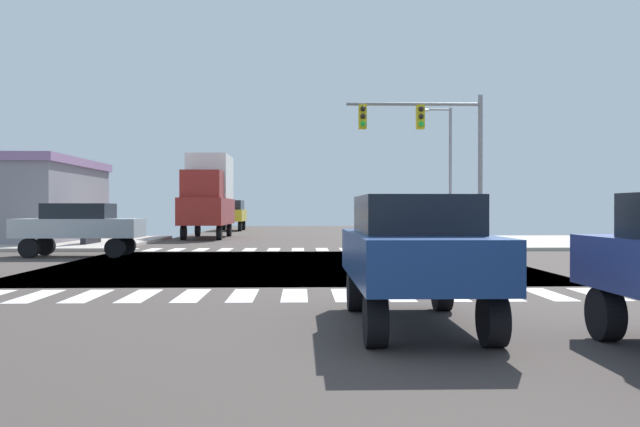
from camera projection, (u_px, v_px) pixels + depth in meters
ground at (289, 265)px, 20.24m from camera, size 90.00×90.00×0.05m
sidewalk_corner_ne at (558, 242)px, 32.61m from camera, size 12.00×12.00×0.14m
sidewalk_corner_nw at (22, 243)px, 31.86m from camera, size 12.00×12.00×0.14m
crosswalk_near at (269, 295)px, 12.94m from camera, size 13.50×2.00×0.01m
crosswalk_far at (286, 249)px, 27.53m from camera, size 13.50×2.00×0.01m
traffic_signal_mast at (429, 136)px, 28.01m from camera, size 5.78×0.55×6.51m
street_lamp at (445, 160)px, 35.52m from camera, size 1.78×0.32×7.09m
suv_nearside_1 at (232, 213)px, 51.51m from camera, size 1.96×4.60×2.34m
box_truck_farside_1 at (208, 194)px, 38.52m from camera, size 2.40×7.20×4.85m
sedan_queued_2 at (414, 249)px, 9.55m from camera, size 1.80×4.30×1.88m
sedan_middle_4 at (79, 225)px, 23.52m from camera, size 4.30×1.80×1.88m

